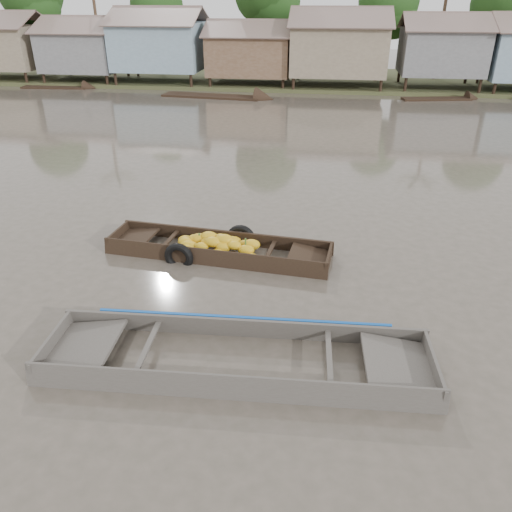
# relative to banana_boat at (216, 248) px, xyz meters

# --- Properties ---
(ground) EXTENTS (120.00, 120.00, 0.00)m
(ground) POSITION_rel_banana_boat_xyz_m (0.62, -2.66, -0.18)
(ground) COLOR #494438
(ground) RESTS_ON ground
(riverbank) EXTENTS (120.00, 12.47, 10.22)m
(riverbank) POSITION_rel_banana_boat_xyz_m (3.65, 29.20, 2.90)
(riverbank) COLOR #384723
(riverbank) RESTS_ON ground
(banana_boat) EXTENTS (5.99, 1.98, 0.84)m
(banana_boat) POSITION_rel_banana_boat_xyz_m (0.00, 0.00, 0.00)
(banana_boat) COLOR black
(banana_boat) RESTS_ON ground
(viewer_boat) EXTENTS (7.24, 2.21, 0.58)m
(viewer_boat) POSITION_rel_banana_boat_xyz_m (1.36, -4.28, -0.12)
(viewer_boat) COLOR #45403B
(viewer_boat) RESTS_ON ground
(distant_boats) EXTENTS (46.49, 15.46, 1.38)m
(distant_boats) POSITION_rel_banana_boat_xyz_m (12.23, 21.37, 0.12)
(distant_boats) COLOR black
(distant_boats) RESTS_ON ground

